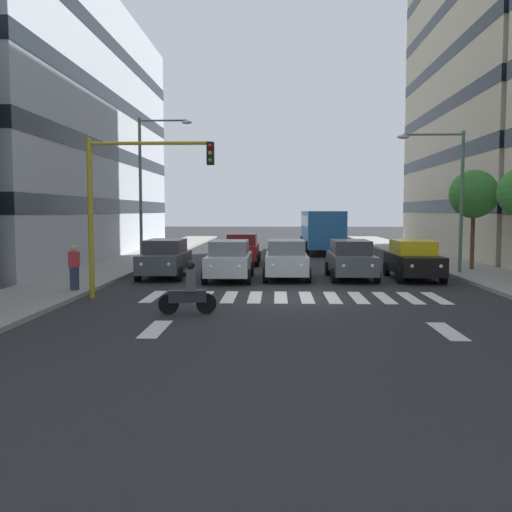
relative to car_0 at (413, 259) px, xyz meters
name	(u,v)px	position (x,y,z in m)	size (l,w,h in m)	color
ground_plane	(294,297)	(5.43, 5.44, -0.89)	(180.00, 180.00, 0.00)	#262628
sidewalk_right	(39,294)	(14.48, 5.44, -0.81)	(3.33, 90.00, 0.15)	gray
building_left_block_0	(509,35)	(-9.79, -15.26, 14.09)	(9.05, 21.65, 29.95)	beige
building_right_block_0	(49,129)	(20.65, -11.25, 7.38)	(9.05, 29.66, 16.54)	#ADB2BC
crosswalk_markings	(294,297)	(5.43, 5.44, -0.88)	(10.35, 2.80, 0.01)	silver
lane_arrow_0	(447,331)	(1.74, 10.94, -0.88)	(0.50, 2.20, 0.01)	silver
lane_arrow_1	(156,329)	(9.12, 10.94, -0.88)	(0.50, 2.20, 0.01)	silver
car_0	(413,259)	(0.00, 0.00, 0.00)	(2.02, 4.44, 1.72)	black
car_1	(351,259)	(2.73, -0.05, 0.00)	(2.02, 4.44, 1.72)	#474C51
car_2	(286,259)	(5.59, -0.03, 0.00)	(2.02, 4.44, 1.72)	#B2B7BC
car_3	(229,260)	(8.09, 0.53, 0.00)	(2.02, 4.44, 1.72)	#B2B7BC
car_4	(165,258)	(11.08, -0.36, 0.00)	(2.02, 4.44, 1.72)	#474C51
car_row2_0	(242,248)	(7.99, -7.10, 0.00)	(2.02, 4.44, 1.72)	maroon
bus_behind_traffic	(321,227)	(2.73, -16.70, 0.97)	(2.78, 10.50, 3.00)	#286BAD
motorcycle_with_rider	(189,292)	(8.61, 8.77, -0.24)	(1.69, 0.42, 1.57)	black
traffic_light_gantry	(126,191)	(11.17, 5.88, 2.82)	(4.35, 0.36, 5.50)	#AD991E
street_lamp_left	(450,185)	(-2.01, -1.61, 3.33)	(3.11, 0.28, 6.53)	#4C6B56
street_lamp_right	(148,176)	(12.98, -5.58, 4.02)	(2.92, 0.28, 7.86)	#4C6B56
street_tree_1	(474,194)	(-3.62, -3.12, 2.94)	(2.37, 2.37, 4.88)	#513823
pedestrian_waiting	(74,267)	(13.37, 4.93, 0.11)	(0.36, 0.24, 1.63)	#2D3347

